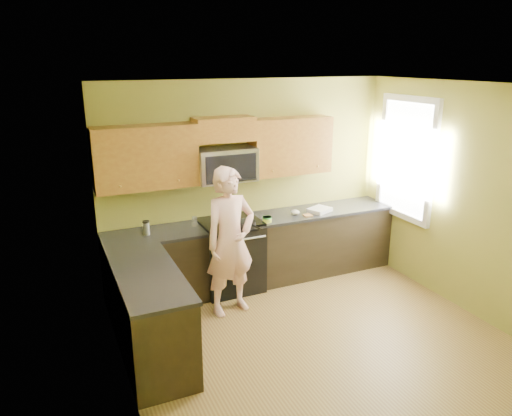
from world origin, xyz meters
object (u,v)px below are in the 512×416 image
woman (230,242)px  frying_pan (245,225)px  microwave (226,181)px  stove (230,255)px  butter_tub (267,222)px  travel_mug (147,235)px

woman → frying_pan: size_ratio=3.91×
microwave → woman: bearing=-107.2°
stove → frying_pan: frying_pan is taller
microwave → butter_tub: bearing=-32.3°
butter_tub → microwave: bearing=147.7°
stove → woman: size_ratio=0.53×
frying_pan → travel_mug: size_ratio=2.62×
travel_mug → woman: bearing=-33.1°
stove → butter_tub: (0.45, -0.16, 0.45)m
stove → woman: (-0.21, -0.56, 0.42)m
frying_pan → travel_mug: (-1.18, 0.25, -0.03)m
woman → butter_tub: (0.67, 0.40, 0.03)m
microwave → travel_mug: bearing=-173.3°
butter_tub → travel_mug: travel_mug is taller
stove → travel_mug: travel_mug is taller
stove → woman: 0.73m
microwave → frying_pan: size_ratio=1.67×
travel_mug → frying_pan: bearing=-12.1°
microwave → frying_pan: microwave is taller
microwave → woman: woman is taller
woman → butter_tub: woman is taller
stove → travel_mug: (-1.07, -0.00, 0.44)m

